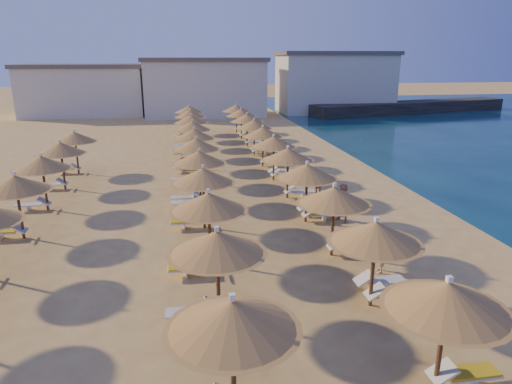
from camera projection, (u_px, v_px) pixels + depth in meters
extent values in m
plane|color=#DDBA61|center=(264.00, 252.00, 18.10)|extent=(220.00, 220.00, 0.00)
cube|color=black|center=(411.00, 107.00, 62.64)|extent=(30.11, 10.89, 1.50)
cube|color=silver|center=(85.00, 92.00, 59.28)|extent=(15.00, 8.00, 6.00)
cube|color=#59514C|center=(82.00, 66.00, 58.35)|extent=(15.60, 8.48, 0.50)
cube|color=silver|center=(205.00, 89.00, 58.90)|extent=(15.00, 8.00, 6.80)
cube|color=#59514C|center=(204.00, 60.00, 57.85)|extent=(15.60, 8.48, 0.50)
cube|color=silver|center=(334.00, 84.00, 62.72)|extent=(15.00, 8.00, 7.60)
cube|color=#59514C|center=(336.00, 53.00, 61.56)|extent=(15.60, 8.48, 0.50)
cylinder|color=brown|center=(440.00, 346.00, 10.31)|extent=(0.12, 0.12, 2.36)
cone|color=olive|center=(447.00, 296.00, 9.95)|extent=(2.67, 2.67, 0.67)
cone|color=olive|center=(446.00, 307.00, 10.03)|extent=(2.88, 2.88, 0.12)
cube|color=white|center=(449.00, 279.00, 9.84)|extent=(0.12, 0.12, 0.14)
cylinder|color=brown|center=(373.00, 271.00, 13.91)|extent=(0.12, 0.12, 2.36)
cone|color=olive|center=(376.00, 232.00, 13.55)|extent=(2.67, 2.67, 0.67)
cone|color=olive|center=(375.00, 241.00, 13.63)|extent=(2.88, 2.88, 0.12)
cube|color=white|center=(377.00, 219.00, 13.43)|extent=(0.12, 0.12, 0.14)
cylinder|color=brown|center=(333.00, 227.00, 17.50)|extent=(0.12, 0.12, 2.36)
cone|color=olive|center=(334.00, 195.00, 17.14)|extent=(2.67, 2.67, 0.67)
cone|color=olive|center=(334.00, 202.00, 17.22)|extent=(2.88, 2.88, 0.12)
cube|color=white|center=(335.00, 185.00, 17.03)|extent=(0.12, 0.12, 0.14)
cylinder|color=brown|center=(306.00, 198.00, 21.10)|extent=(0.12, 0.12, 2.36)
cone|color=olive|center=(307.00, 171.00, 20.74)|extent=(2.67, 2.67, 0.67)
cone|color=olive|center=(307.00, 177.00, 20.82)|extent=(2.88, 2.88, 0.12)
cube|color=white|center=(307.00, 163.00, 20.62)|extent=(0.12, 0.12, 0.14)
cylinder|color=brown|center=(287.00, 177.00, 24.69)|extent=(0.12, 0.12, 2.36)
cone|color=olive|center=(288.00, 154.00, 24.33)|extent=(2.67, 2.67, 0.67)
cone|color=olive|center=(288.00, 159.00, 24.41)|extent=(2.88, 2.88, 0.12)
cube|color=white|center=(288.00, 147.00, 24.22)|extent=(0.12, 0.12, 0.14)
cylinder|color=brown|center=(274.00, 162.00, 28.29)|extent=(0.12, 0.12, 2.36)
cone|color=olive|center=(274.00, 142.00, 27.93)|extent=(2.67, 2.67, 0.67)
cone|color=olive|center=(274.00, 146.00, 28.00)|extent=(2.88, 2.88, 0.12)
cube|color=white|center=(274.00, 135.00, 27.81)|extent=(0.12, 0.12, 0.14)
cylinder|color=brown|center=(263.00, 150.00, 31.88)|extent=(0.12, 0.12, 2.36)
cone|color=olive|center=(263.00, 132.00, 31.52)|extent=(2.67, 2.67, 0.67)
cone|color=olive|center=(263.00, 136.00, 31.60)|extent=(2.88, 2.88, 0.12)
cube|color=white|center=(263.00, 126.00, 31.41)|extent=(0.12, 0.12, 0.14)
cylinder|color=brown|center=(254.00, 140.00, 35.48)|extent=(0.12, 0.12, 2.36)
cone|color=olive|center=(254.00, 124.00, 35.12)|extent=(2.67, 2.67, 0.67)
cone|color=olive|center=(254.00, 128.00, 35.19)|extent=(2.88, 2.88, 0.12)
cube|color=white|center=(254.00, 119.00, 35.00)|extent=(0.12, 0.12, 0.14)
cylinder|color=brown|center=(247.00, 133.00, 39.07)|extent=(0.12, 0.12, 2.36)
cone|color=olive|center=(247.00, 118.00, 38.71)|extent=(2.67, 2.67, 0.67)
cone|color=olive|center=(247.00, 121.00, 38.79)|extent=(2.88, 2.88, 0.12)
cube|color=white|center=(247.00, 113.00, 38.60)|extent=(0.12, 0.12, 0.14)
cylinder|color=brown|center=(241.00, 126.00, 42.67)|extent=(0.12, 0.12, 2.36)
cone|color=olive|center=(241.00, 113.00, 42.31)|extent=(2.67, 2.67, 0.67)
cone|color=olive|center=(241.00, 115.00, 42.38)|extent=(2.88, 2.88, 0.12)
cube|color=white|center=(241.00, 108.00, 42.19)|extent=(0.12, 0.12, 0.14)
cylinder|color=brown|center=(236.00, 121.00, 46.26)|extent=(0.12, 0.12, 2.36)
cone|color=olive|center=(236.00, 108.00, 45.90)|extent=(2.67, 2.67, 0.67)
cone|color=olive|center=(236.00, 111.00, 45.98)|extent=(2.88, 2.88, 0.12)
cube|color=white|center=(236.00, 104.00, 45.78)|extent=(0.12, 0.12, 0.14)
cylinder|color=brown|center=(233.00, 368.00, 9.58)|extent=(0.12, 0.12, 2.36)
cone|color=olive|center=(232.00, 315.00, 9.22)|extent=(2.67, 2.67, 0.67)
cone|color=olive|center=(233.00, 327.00, 9.30)|extent=(2.88, 2.88, 0.12)
cube|color=white|center=(232.00, 297.00, 9.10)|extent=(0.12, 0.12, 0.14)
cylinder|color=brown|center=(218.00, 283.00, 13.17)|extent=(0.12, 0.12, 2.36)
cone|color=olive|center=(217.00, 242.00, 12.81)|extent=(2.67, 2.67, 0.67)
cone|color=olive|center=(217.00, 251.00, 12.89)|extent=(2.88, 2.88, 0.12)
cube|color=white|center=(217.00, 229.00, 12.70)|extent=(0.12, 0.12, 0.14)
cylinder|color=brown|center=(210.00, 234.00, 16.77)|extent=(0.12, 0.12, 2.36)
cone|color=olive|center=(208.00, 202.00, 16.41)|extent=(2.67, 2.67, 0.67)
cone|color=olive|center=(209.00, 209.00, 16.49)|extent=(2.88, 2.88, 0.12)
cube|color=white|center=(208.00, 191.00, 16.29)|extent=(0.12, 0.12, 0.14)
cylinder|color=brown|center=(204.00, 203.00, 20.36)|extent=(0.12, 0.12, 2.36)
cone|color=olive|center=(203.00, 175.00, 20.00)|extent=(2.67, 2.67, 0.67)
cone|color=olive|center=(203.00, 181.00, 20.08)|extent=(2.88, 2.88, 0.12)
cube|color=white|center=(203.00, 166.00, 19.89)|extent=(0.12, 0.12, 0.14)
cylinder|color=brown|center=(200.00, 181.00, 23.96)|extent=(0.12, 0.12, 2.36)
cone|color=olive|center=(199.00, 157.00, 23.60)|extent=(2.67, 2.67, 0.67)
cone|color=olive|center=(199.00, 162.00, 23.67)|extent=(2.88, 2.88, 0.12)
cube|color=white|center=(199.00, 150.00, 23.48)|extent=(0.12, 0.12, 0.14)
cylinder|color=brown|center=(197.00, 165.00, 27.55)|extent=(0.12, 0.12, 2.36)
cone|color=olive|center=(196.00, 144.00, 27.19)|extent=(2.67, 2.67, 0.67)
cone|color=olive|center=(196.00, 148.00, 27.27)|extent=(2.88, 2.88, 0.12)
cube|color=white|center=(196.00, 137.00, 27.08)|extent=(0.12, 0.12, 0.14)
cylinder|color=brown|center=(195.00, 152.00, 31.15)|extent=(0.12, 0.12, 2.36)
cone|color=olive|center=(194.00, 134.00, 30.79)|extent=(2.67, 2.67, 0.67)
cone|color=olive|center=(194.00, 138.00, 30.86)|extent=(2.88, 2.88, 0.12)
cube|color=white|center=(194.00, 128.00, 30.67)|extent=(0.12, 0.12, 0.14)
cylinder|color=brown|center=(193.00, 142.00, 34.74)|extent=(0.12, 0.12, 2.36)
cone|color=olive|center=(192.00, 126.00, 34.38)|extent=(2.67, 2.67, 0.67)
cone|color=olive|center=(193.00, 129.00, 34.46)|extent=(2.88, 2.88, 0.12)
cube|color=white|center=(192.00, 120.00, 34.27)|extent=(0.12, 0.12, 0.14)
cylinder|color=brown|center=(192.00, 134.00, 38.34)|extent=(0.12, 0.12, 2.36)
cone|color=olive|center=(191.00, 119.00, 37.98)|extent=(2.67, 2.67, 0.67)
cone|color=olive|center=(191.00, 122.00, 38.05)|extent=(2.88, 2.88, 0.12)
cube|color=white|center=(191.00, 114.00, 37.86)|extent=(0.12, 0.12, 0.14)
cylinder|color=brown|center=(190.00, 127.00, 41.93)|extent=(0.12, 0.12, 2.36)
cone|color=olive|center=(190.00, 114.00, 41.57)|extent=(2.67, 2.67, 0.67)
cone|color=olive|center=(190.00, 117.00, 41.65)|extent=(2.88, 2.88, 0.12)
cube|color=white|center=(190.00, 109.00, 41.46)|extent=(0.12, 0.12, 0.14)
cylinder|color=brown|center=(189.00, 122.00, 45.53)|extent=(0.12, 0.12, 2.36)
cone|color=olive|center=(189.00, 109.00, 45.17)|extent=(2.67, 2.67, 0.67)
cone|color=olive|center=(189.00, 112.00, 45.24)|extent=(2.88, 2.88, 0.12)
cube|color=white|center=(189.00, 105.00, 45.05)|extent=(0.12, 0.12, 0.14)
cylinder|color=brown|center=(20.00, 212.00, 19.16)|extent=(0.12, 0.12, 2.36)
cone|color=olive|center=(16.00, 183.00, 18.80)|extent=(2.67, 2.67, 0.67)
cone|color=olive|center=(17.00, 189.00, 18.88)|extent=(2.88, 2.88, 0.12)
cube|color=white|center=(14.00, 174.00, 18.69)|extent=(0.12, 0.12, 0.14)
cylinder|color=brown|center=(45.00, 187.00, 22.76)|extent=(0.12, 0.12, 2.36)
cone|color=olive|center=(42.00, 163.00, 22.40)|extent=(2.67, 2.67, 0.67)
cone|color=olive|center=(42.00, 168.00, 22.47)|extent=(2.88, 2.88, 0.12)
cube|color=white|center=(41.00, 155.00, 22.28)|extent=(0.12, 0.12, 0.14)
cylinder|color=brown|center=(63.00, 169.00, 26.35)|extent=(0.12, 0.12, 2.36)
cone|color=olive|center=(60.00, 148.00, 25.99)|extent=(2.67, 2.67, 0.67)
cone|color=olive|center=(61.00, 153.00, 26.07)|extent=(2.88, 2.88, 0.12)
cube|color=white|center=(60.00, 141.00, 25.88)|extent=(0.12, 0.12, 0.14)
cylinder|color=brown|center=(77.00, 156.00, 29.95)|extent=(0.12, 0.12, 2.36)
cone|color=olive|center=(75.00, 137.00, 29.59)|extent=(2.67, 2.67, 0.67)
cone|color=olive|center=(75.00, 141.00, 29.66)|extent=(2.88, 2.88, 0.12)
cube|color=white|center=(74.00, 131.00, 29.47)|extent=(0.12, 0.12, 0.14)
cube|color=white|center=(472.00, 373.00, 10.70)|extent=(1.30, 0.54, 0.06)
cube|color=white|center=(471.00, 379.00, 10.75)|extent=(0.06, 0.49, 0.32)
cube|color=white|center=(442.00, 372.00, 10.54)|extent=(0.58, 0.54, 0.40)
cube|color=gold|center=(472.00, 371.00, 10.68)|extent=(1.25, 0.50, 0.05)
cube|color=white|center=(398.00, 294.00, 14.30)|extent=(1.30, 0.54, 0.06)
cube|color=white|center=(397.00, 298.00, 14.34)|extent=(0.06, 0.49, 0.32)
cube|color=white|center=(375.00, 292.00, 14.14)|extent=(0.58, 0.54, 0.40)
cube|color=white|center=(385.00, 280.00, 15.15)|extent=(1.30, 0.54, 0.06)
cube|color=white|center=(385.00, 285.00, 15.19)|extent=(0.06, 0.49, 0.32)
cube|color=white|center=(364.00, 278.00, 14.99)|extent=(0.58, 0.54, 0.40)
cube|color=white|center=(188.00, 312.00, 13.28)|extent=(1.30, 0.54, 0.06)
cube|color=white|center=(188.00, 317.00, 13.33)|extent=(0.06, 0.49, 0.32)
cube|color=white|center=(214.00, 305.00, 13.36)|extent=(0.58, 0.54, 0.40)
cube|color=white|center=(353.00, 246.00, 17.89)|extent=(1.30, 0.54, 0.06)
cube|color=white|center=(353.00, 250.00, 17.94)|extent=(0.06, 0.49, 0.32)
cube|color=white|center=(335.00, 244.00, 17.73)|extent=(0.58, 0.54, 0.40)
cube|color=white|center=(186.00, 257.00, 16.87)|extent=(1.30, 0.54, 0.06)
cube|color=white|center=(186.00, 261.00, 16.92)|extent=(0.06, 0.49, 0.32)
cube|color=white|center=(206.00, 252.00, 16.95)|extent=(0.58, 0.54, 0.40)
cube|color=white|center=(186.00, 268.00, 16.02)|extent=(1.30, 0.54, 0.06)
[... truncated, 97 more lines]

